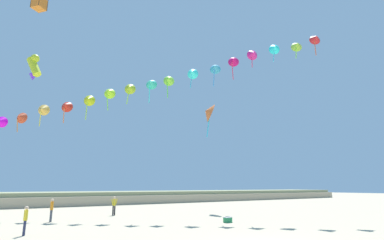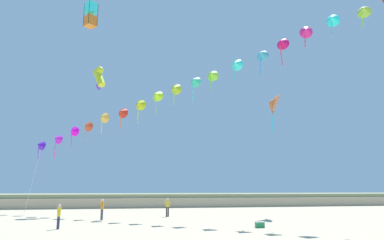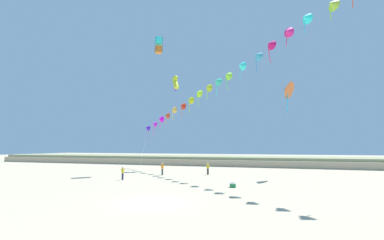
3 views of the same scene
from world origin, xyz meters
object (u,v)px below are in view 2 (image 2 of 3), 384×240
(large_kite_low_lead, at_px, (99,77))
(person_near_left, at_px, (59,215))
(person_near_right, at_px, (168,206))
(beach_cooler, at_px, (260,224))
(large_kite_high_solo, at_px, (91,15))
(person_mid_center, at_px, (102,208))
(large_kite_mid_trail, at_px, (272,104))

(large_kite_low_lead, bearing_deg, person_near_left, -92.96)
(person_near_left, distance_m, large_kite_low_lead, 21.11)
(person_near_right, distance_m, beach_cooler, 11.68)
(large_kite_high_solo, bearing_deg, person_mid_center, -53.49)
(beach_cooler, bearing_deg, large_kite_low_lead, 126.83)
(large_kite_mid_trail, bearing_deg, person_near_right, 177.23)
(person_mid_center, relative_size, large_kite_high_solo, 0.67)
(person_near_left, height_order, large_kite_mid_trail, large_kite_mid_trail)
(person_mid_center, xyz_separation_m, large_kite_mid_trail, (16.90, 2.05, 10.48))
(person_near_left, height_order, large_kite_low_lead, large_kite_low_lead)
(large_kite_high_solo, bearing_deg, beach_cooler, -39.53)
(person_near_left, height_order, beach_cooler, person_near_left)
(person_near_left, height_order, person_mid_center, person_mid_center)
(person_near_right, relative_size, beach_cooler, 3.02)
(person_near_right, distance_m, large_kite_high_solo, 21.04)
(person_near_right, relative_size, large_kite_mid_trail, 0.40)
(person_mid_center, xyz_separation_m, large_kite_high_solo, (-2.31, 3.12, 19.35))
(large_kite_mid_trail, bearing_deg, large_kite_low_lead, 159.41)
(person_near_right, height_order, large_kite_high_solo, large_kite_high_solo)
(large_kite_high_solo, distance_m, beach_cooler, 26.56)
(person_mid_center, distance_m, large_kite_high_solo, 19.73)
(person_mid_center, distance_m, large_kite_mid_trail, 19.99)
(large_kite_low_lead, distance_m, large_kite_high_solo, 7.65)
(person_mid_center, xyz_separation_m, large_kite_low_lead, (-1.61, 9.00, 14.49))
(large_kite_mid_trail, xyz_separation_m, large_kite_high_solo, (-19.21, 1.08, 8.86))
(person_near_right, relative_size, large_kite_low_lead, 0.58)
(large_kite_high_solo, height_order, beach_cooler, large_kite_high_solo)
(large_kite_low_lead, relative_size, beach_cooler, 5.18)
(beach_cooler, bearing_deg, person_near_right, 116.03)
(person_near_right, distance_m, large_kite_mid_trail, 15.19)
(person_near_right, relative_size, person_mid_center, 0.99)
(person_near_right, bearing_deg, person_mid_center, -156.49)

